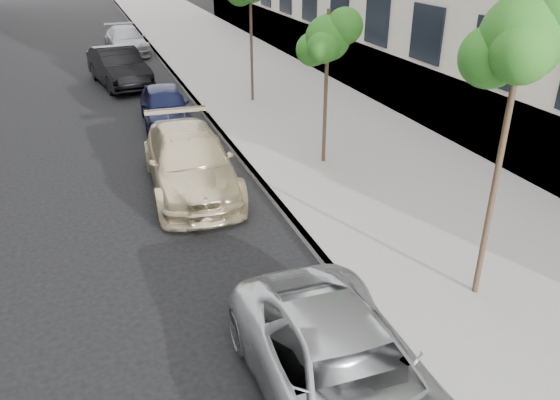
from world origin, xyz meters
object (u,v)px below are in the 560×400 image
suv (190,161)px  sedan_blue (165,106)px  tree_mid (329,38)px  sedan_black (119,67)px  sedan_rear (126,40)px  tree_near (524,38)px  minivan (346,377)px

suv → sedan_blue: (0.26, 5.36, -0.08)m
tree_mid → suv: (-3.76, -0.24, -2.70)m
sedan_black → sedan_rear: size_ratio=1.01×
sedan_black → sedan_rear: 7.02m
tree_near → sedan_rear: 24.99m
sedan_blue → suv: bearing=-89.4°
tree_near → minivan: size_ratio=1.10×
suv → sedan_rear: (0.31, 18.20, -0.05)m
suv → sedan_blue: 5.36m
suv → sedan_black: bearing=96.6°
tree_near → sedan_blue: size_ratio=1.35×
minivan → sedan_rear: 26.01m
minivan → sedan_black: size_ratio=0.99×
tree_mid → sedan_blue: tree_mid is taller
minivan → suv: suv is taller
tree_near → suv: tree_near is taller
tree_near → suv: 8.20m
suv → sedan_rear: suv is taller
minivan → sedan_rear: sedan_rear is taller
tree_near → sedan_rear: tree_near is taller
tree_near → sedan_rear: size_ratio=1.10×
sedan_rear → suv: bearing=-93.8°
minivan → suv: bearing=94.2°
sedan_blue → sedan_rear: size_ratio=0.81×
tree_near → sedan_black: tree_near is taller
tree_mid → sedan_blue: 6.79m
tree_mid → minivan: (-3.33, -8.05, -2.78)m
tree_mid → suv: size_ratio=0.81×
sedan_black → tree_near: bearing=-85.4°
suv → sedan_black: size_ratio=1.06×
tree_near → sedan_rear: bearing=98.0°
tree_mid → minivan: bearing=-112.5°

